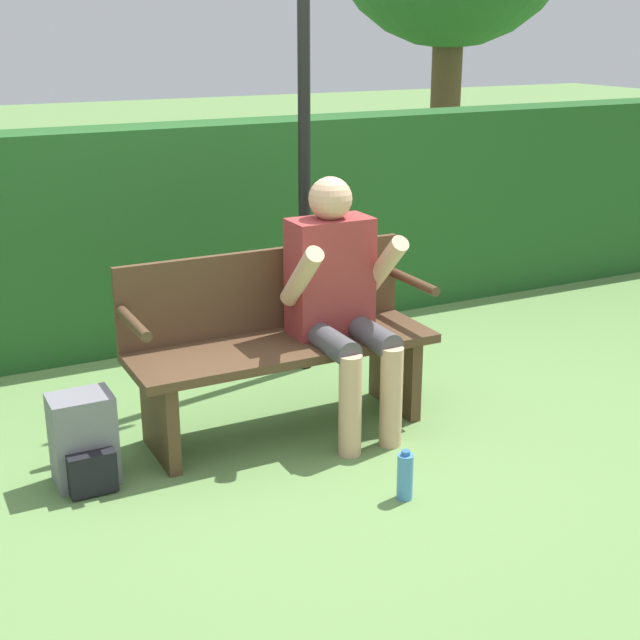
{
  "coord_description": "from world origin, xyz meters",
  "views": [
    {
      "loc": [
        -1.71,
        -3.76,
        1.98
      ],
      "look_at": [
        0.15,
        -0.1,
        0.6
      ],
      "focal_mm": 50.0,
      "sensor_mm": 36.0,
      "label": 1
    }
  ],
  "objects_px": {
    "park_bench": "(278,342)",
    "signpost": "(305,107)",
    "person_seated": "(339,293)",
    "backpack": "(84,442)",
    "water_bottle": "(405,476)"
  },
  "relations": [
    {
      "from": "signpost",
      "to": "water_bottle",
      "type": "bearing_deg",
      "value": -100.62
    },
    {
      "from": "water_bottle",
      "to": "signpost",
      "type": "bearing_deg",
      "value": 79.38
    },
    {
      "from": "park_bench",
      "to": "signpost",
      "type": "distance_m",
      "value": 1.35
    },
    {
      "from": "person_seated",
      "to": "signpost",
      "type": "height_order",
      "value": "signpost"
    },
    {
      "from": "water_bottle",
      "to": "signpost",
      "type": "relative_size",
      "value": 0.08
    },
    {
      "from": "person_seated",
      "to": "backpack",
      "type": "bearing_deg",
      "value": -178.4
    },
    {
      "from": "person_seated",
      "to": "park_bench",
      "type": "bearing_deg",
      "value": 158.54
    },
    {
      "from": "person_seated",
      "to": "signpost",
      "type": "relative_size",
      "value": 0.46
    },
    {
      "from": "park_bench",
      "to": "backpack",
      "type": "relative_size",
      "value": 3.66
    },
    {
      "from": "backpack",
      "to": "water_bottle",
      "type": "xyz_separation_m",
      "value": [
        1.2,
        -0.77,
        -0.09
      ]
    },
    {
      "from": "person_seated",
      "to": "water_bottle",
      "type": "height_order",
      "value": "person_seated"
    },
    {
      "from": "park_bench",
      "to": "water_bottle",
      "type": "xyz_separation_m",
      "value": [
        0.18,
        -0.92,
        -0.35
      ]
    },
    {
      "from": "signpost",
      "to": "park_bench",
      "type": "bearing_deg",
      "value": -125.49
    },
    {
      "from": "park_bench",
      "to": "backpack",
      "type": "height_order",
      "value": "park_bench"
    },
    {
      "from": "park_bench",
      "to": "water_bottle",
      "type": "bearing_deg",
      "value": -78.88
    }
  ]
}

